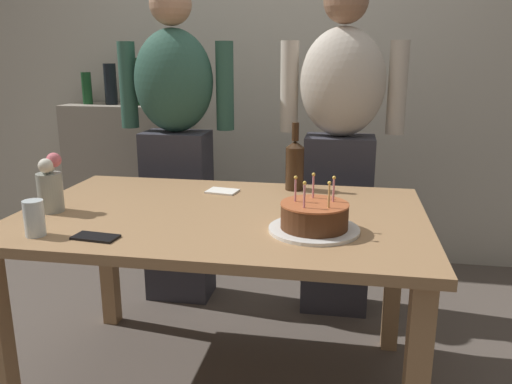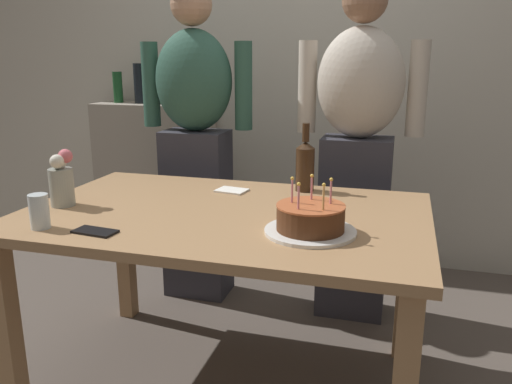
{
  "view_description": "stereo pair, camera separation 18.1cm",
  "coord_description": "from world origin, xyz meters",
  "px_view_note": "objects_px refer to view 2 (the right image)",
  "views": [
    {
      "loc": [
        0.45,
        -1.79,
        1.3
      ],
      "look_at": [
        0.14,
        -0.06,
        0.84
      ],
      "focal_mm": 36.2,
      "sensor_mm": 36.0,
      "label": 1
    },
    {
      "loc": [
        0.62,
        -1.75,
        1.3
      ],
      "look_at": [
        0.14,
        -0.06,
        0.84
      ],
      "focal_mm": 36.2,
      "sensor_mm": 36.0,
      "label": 2
    }
  ],
  "objects_px": {
    "wine_bottle": "(305,165)",
    "water_glass_near": "(39,211)",
    "cell_phone": "(95,232)",
    "person_woman_cardigan": "(357,147)",
    "birthday_cake": "(311,220)",
    "person_man_bearded": "(195,139)",
    "flower_vase": "(61,180)",
    "napkin_stack": "(232,190)"
  },
  "relations": [
    {
      "from": "water_glass_near",
      "to": "napkin_stack",
      "type": "xyz_separation_m",
      "value": [
        0.46,
        0.64,
        -0.05
      ]
    },
    {
      "from": "wine_bottle",
      "to": "person_man_bearded",
      "type": "height_order",
      "value": "person_man_bearded"
    },
    {
      "from": "flower_vase",
      "to": "water_glass_near",
      "type": "bearing_deg",
      "value": -69.62
    },
    {
      "from": "birthday_cake",
      "to": "person_man_bearded",
      "type": "height_order",
      "value": "person_man_bearded"
    },
    {
      "from": "flower_vase",
      "to": "wine_bottle",
      "type": "bearing_deg",
      "value": 29.47
    },
    {
      "from": "water_glass_near",
      "to": "napkin_stack",
      "type": "bearing_deg",
      "value": 54.0
    },
    {
      "from": "flower_vase",
      "to": "cell_phone",
      "type": "bearing_deg",
      "value": -39.69
    },
    {
      "from": "napkin_stack",
      "to": "birthday_cake",
      "type": "bearing_deg",
      "value": -46.22
    },
    {
      "from": "cell_phone",
      "to": "napkin_stack",
      "type": "height_order",
      "value": "same"
    },
    {
      "from": "birthday_cake",
      "to": "water_glass_near",
      "type": "distance_m",
      "value": 0.91
    },
    {
      "from": "wine_bottle",
      "to": "person_woman_cardigan",
      "type": "xyz_separation_m",
      "value": [
        0.18,
        0.39,
        0.02
      ]
    },
    {
      "from": "water_glass_near",
      "to": "cell_phone",
      "type": "distance_m",
      "value": 0.21
    },
    {
      "from": "birthday_cake",
      "to": "wine_bottle",
      "type": "bearing_deg",
      "value": 102.75
    },
    {
      "from": "birthday_cake",
      "to": "person_woman_cardigan",
      "type": "height_order",
      "value": "person_woman_cardigan"
    },
    {
      "from": "cell_phone",
      "to": "flower_vase",
      "type": "relative_size",
      "value": 0.65
    },
    {
      "from": "wine_bottle",
      "to": "flower_vase",
      "type": "relative_size",
      "value": 1.32
    },
    {
      "from": "wine_bottle",
      "to": "water_glass_near",
      "type": "bearing_deg",
      "value": -135.84
    },
    {
      "from": "wine_bottle",
      "to": "napkin_stack",
      "type": "distance_m",
      "value": 0.33
    },
    {
      "from": "person_man_bearded",
      "to": "wine_bottle",
      "type": "bearing_deg",
      "value": 149.57
    },
    {
      "from": "birthday_cake",
      "to": "wine_bottle",
      "type": "xyz_separation_m",
      "value": [
        -0.12,
        0.54,
        0.07
      ]
    },
    {
      "from": "birthday_cake",
      "to": "cell_phone",
      "type": "distance_m",
      "value": 0.71
    },
    {
      "from": "water_glass_near",
      "to": "person_woman_cardigan",
      "type": "height_order",
      "value": "person_woman_cardigan"
    },
    {
      "from": "water_glass_near",
      "to": "person_woman_cardigan",
      "type": "distance_m",
      "value": 1.48
    },
    {
      "from": "birthday_cake",
      "to": "wine_bottle",
      "type": "relative_size",
      "value": 1.04
    },
    {
      "from": "birthday_cake",
      "to": "napkin_stack",
      "type": "relative_size",
      "value": 2.38
    },
    {
      "from": "birthday_cake",
      "to": "person_woman_cardigan",
      "type": "distance_m",
      "value": 0.94
    },
    {
      "from": "cell_phone",
      "to": "napkin_stack",
      "type": "distance_m",
      "value": 0.68
    },
    {
      "from": "cell_phone",
      "to": "birthday_cake",
      "type": "bearing_deg",
      "value": 21.89
    },
    {
      "from": "person_man_bearded",
      "to": "flower_vase",
      "type": "bearing_deg",
      "value": 77.57
    },
    {
      "from": "napkin_stack",
      "to": "flower_vase",
      "type": "bearing_deg",
      "value": -145.57
    },
    {
      "from": "cell_phone",
      "to": "wine_bottle",
      "type": "bearing_deg",
      "value": 58.65
    },
    {
      "from": "wine_bottle",
      "to": "person_woman_cardigan",
      "type": "relative_size",
      "value": 0.18
    },
    {
      "from": "birthday_cake",
      "to": "flower_vase",
      "type": "bearing_deg",
      "value": 176.84
    },
    {
      "from": "person_woman_cardigan",
      "to": "flower_vase",
      "type": "bearing_deg",
      "value": 40.04
    },
    {
      "from": "cell_phone",
      "to": "flower_vase",
      "type": "bearing_deg",
      "value": 146.4
    },
    {
      "from": "cell_phone",
      "to": "flower_vase",
      "type": "xyz_separation_m",
      "value": [
        -0.3,
        0.25,
        0.1
      ]
    },
    {
      "from": "wine_bottle",
      "to": "napkin_stack",
      "type": "height_order",
      "value": "wine_bottle"
    },
    {
      "from": "napkin_stack",
      "to": "cell_phone",
      "type": "bearing_deg",
      "value": -112.59
    },
    {
      "from": "birthday_cake",
      "to": "flower_vase",
      "type": "height_order",
      "value": "flower_vase"
    },
    {
      "from": "person_man_bearded",
      "to": "person_woman_cardigan",
      "type": "xyz_separation_m",
      "value": [
        0.85,
        0.0,
        0.0
      ]
    },
    {
      "from": "cell_phone",
      "to": "person_woman_cardigan",
      "type": "xyz_separation_m",
      "value": [
        0.74,
        1.12,
        0.13
      ]
    },
    {
      "from": "napkin_stack",
      "to": "person_woman_cardigan",
      "type": "relative_size",
      "value": 0.08
    }
  ]
}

